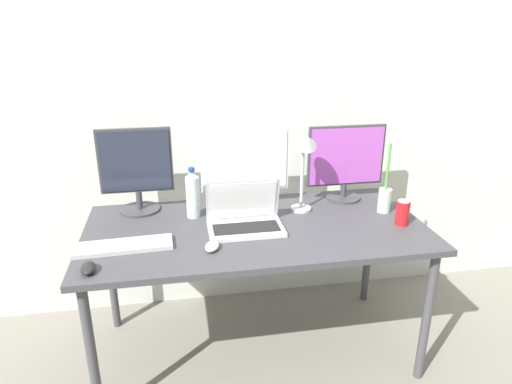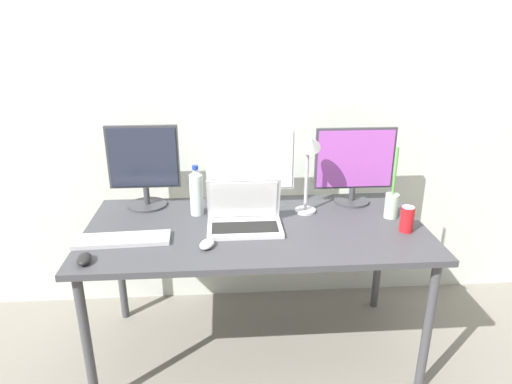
% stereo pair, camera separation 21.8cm
% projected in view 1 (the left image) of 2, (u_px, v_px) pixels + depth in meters
% --- Properties ---
extents(ground_plane, '(16.00, 16.00, 0.00)m').
position_uv_depth(ground_plane, '(256.00, 348.00, 2.51)').
color(ground_plane, gray).
extents(wall_back, '(7.00, 0.08, 2.60)m').
position_uv_depth(wall_back, '(238.00, 93.00, 2.59)').
color(wall_back, silver).
rests_on(wall_back, ground).
extents(work_desk, '(1.66, 0.82, 0.74)m').
position_uv_depth(work_desk, '(256.00, 237.00, 2.26)').
color(work_desk, '#424247').
rests_on(work_desk, ground).
extents(monitor_left, '(0.37, 0.21, 0.45)m').
position_uv_depth(monitor_left, '(136.00, 169.00, 2.34)').
color(monitor_left, '#38383D').
rests_on(monitor_left, work_desk).
extents(monitor_center, '(0.47, 0.22, 0.43)m').
position_uv_depth(monitor_center, '(245.00, 166.00, 2.42)').
color(monitor_center, silver).
rests_on(monitor_center, work_desk).
extents(monitor_right, '(0.43, 0.19, 0.42)m').
position_uv_depth(monitor_right, '(346.00, 161.00, 2.51)').
color(monitor_right, '#38383D').
rests_on(monitor_right, work_desk).
extents(laptop_silver, '(0.36, 0.23, 0.24)m').
position_uv_depth(laptop_silver, '(245.00, 217.00, 2.21)').
color(laptop_silver, silver).
rests_on(laptop_silver, work_desk).
extents(keyboard_main, '(0.44, 0.15, 0.02)m').
position_uv_depth(keyboard_main, '(123.00, 246.00, 2.02)').
color(keyboard_main, '#B2B2B7').
rests_on(keyboard_main, work_desk).
extents(mouse_by_keyboard, '(0.09, 0.11, 0.03)m').
position_uv_depth(mouse_by_keyboard, '(212.00, 246.00, 2.01)').
color(mouse_by_keyboard, silver).
rests_on(mouse_by_keyboard, work_desk).
extents(mouse_by_laptop, '(0.07, 0.11, 0.04)m').
position_uv_depth(mouse_by_laptop, '(88.00, 268.00, 1.83)').
color(mouse_by_laptop, black).
rests_on(mouse_by_laptop, work_desk).
extents(water_bottle, '(0.07, 0.07, 0.27)m').
position_uv_depth(water_bottle, '(193.00, 194.00, 2.31)').
color(water_bottle, silver).
rests_on(water_bottle, work_desk).
extents(soda_can_near_keyboard, '(0.07, 0.07, 0.13)m').
position_uv_depth(soda_can_near_keyboard, '(403.00, 213.00, 2.24)').
color(soda_can_near_keyboard, red).
rests_on(soda_can_near_keyboard, work_desk).
extents(bamboo_vase, '(0.07, 0.07, 0.37)m').
position_uv_depth(bamboo_vase, '(385.00, 198.00, 2.39)').
color(bamboo_vase, '#B2D1B7').
rests_on(bamboo_vase, work_desk).
extents(desk_lamp, '(0.11, 0.18, 0.45)m').
position_uv_depth(desk_lamp, '(305.00, 157.00, 2.29)').
color(desk_lamp, '#B7B7BC').
rests_on(desk_lamp, work_desk).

